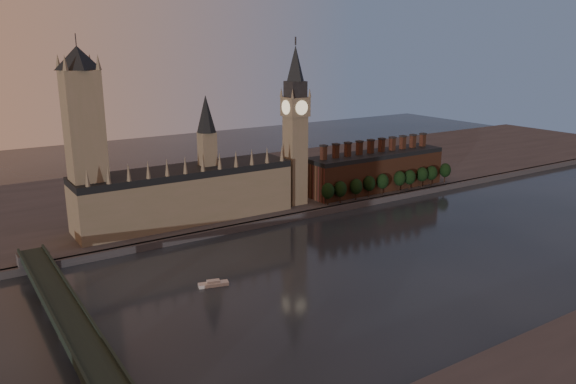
{
  "coord_description": "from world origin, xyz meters",
  "views": [
    {
      "loc": [
        -189.87,
        -188.47,
        107.36
      ],
      "look_at": [
        -31.39,
        55.0,
        29.94
      ],
      "focal_mm": 35.0,
      "sensor_mm": 36.0,
      "label": 1
    }
  ],
  "objects_px": {
    "victoria_tower": "(85,138)",
    "westminster_bridge": "(80,340)",
    "big_ben": "(295,124)",
    "river_boat": "(213,284)"
  },
  "relations": [
    {
      "from": "victoria_tower",
      "to": "big_ben",
      "type": "height_order",
      "value": "victoria_tower"
    },
    {
      "from": "big_ben",
      "to": "river_boat",
      "type": "distance_m",
      "value": 140.33
    },
    {
      "from": "victoria_tower",
      "to": "westminster_bridge",
      "type": "relative_size",
      "value": 0.54
    },
    {
      "from": "victoria_tower",
      "to": "river_boat",
      "type": "xyz_separation_m",
      "value": [
        30.53,
        -86.77,
        -58.04
      ]
    },
    {
      "from": "westminster_bridge",
      "to": "big_ben",
      "type": "bearing_deg",
      "value": 34.33
    },
    {
      "from": "big_ben",
      "to": "river_boat",
      "type": "height_order",
      "value": "big_ben"
    },
    {
      "from": "river_boat",
      "to": "westminster_bridge",
      "type": "bearing_deg",
      "value": -139.83
    },
    {
      "from": "victoria_tower",
      "to": "westminster_bridge",
      "type": "bearing_deg",
      "value": -106.56
    },
    {
      "from": "river_boat",
      "to": "victoria_tower",
      "type": "bearing_deg",
      "value": 124.28
    },
    {
      "from": "victoria_tower",
      "to": "river_boat",
      "type": "bearing_deg",
      "value": -70.62
    }
  ]
}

